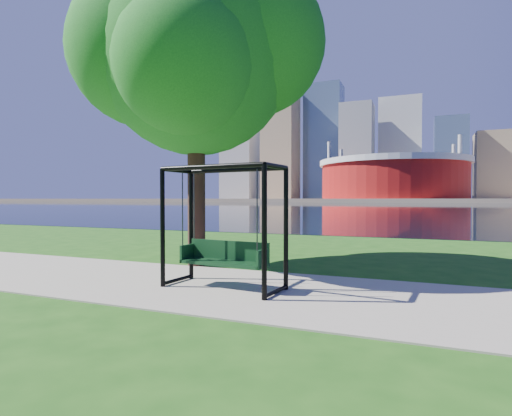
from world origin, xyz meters
The scene contains 8 objects.
ground centered at (0.00, 0.00, 0.00)m, with size 900.00×900.00×0.00m, color #1E5114.
path centered at (0.00, -0.50, 0.01)m, with size 120.00×4.00×0.03m, color #9E937F.
river centered at (0.00, 102.00, 0.01)m, with size 900.00×180.00×0.02m, color black.
far_bank centered at (0.00, 306.00, 1.00)m, with size 900.00×228.00×2.00m, color #937F60.
stadium centered at (-10.00, 235.00, 14.23)m, with size 83.00×83.00×32.00m.
skyline centered at (-4.27, 319.39, 35.89)m, with size 392.00×66.00×96.50m.
swing centered at (-0.22, -0.57, 1.23)m, with size 2.58×1.32×2.54m.
park_tree centered at (-2.26, 1.75, 5.89)m, with size 6.83×6.17×8.48m.
Camera 1 is at (3.49, -7.94, 1.87)m, focal length 28.00 mm.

